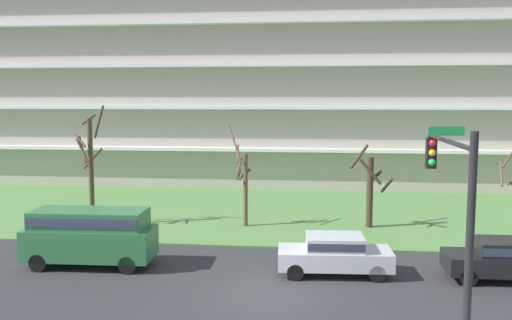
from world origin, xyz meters
TOP-DOWN VIEW (x-y plane):
  - ground at (0.00, 0.00)m, footprint 160.00×160.00m
  - grass_lawn_strip at (0.00, 14.00)m, footprint 80.00×16.00m
  - apartment_building at (0.00, 27.18)m, footprint 53.90×11.33m
  - tree_far_left at (-10.31, 9.21)m, footprint 1.68×1.69m
  - tree_left at (-2.19, 10.00)m, footprint 1.28×1.49m
  - tree_center at (4.51, 10.47)m, footprint 2.23×1.90m
  - van_green_near_left at (-7.54, 2.50)m, footprint 5.26×2.17m
  - sedan_silver_center_left at (2.40, 2.50)m, footprint 4.49×2.03m
  - sedan_black_center_right at (8.79, 2.50)m, footprint 4.43×1.86m
  - traffic_signal_mast at (4.97, -5.02)m, footprint 0.90×4.74m

SIDE VIEW (x-z plane):
  - ground at x=0.00m, z-range 0.00..0.00m
  - grass_lawn_strip at x=0.00m, z-range 0.00..0.08m
  - sedan_silver_center_left at x=2.40m, z-range 0.09..1.66m
  - sedan_black_center_right at x=8.79m, z-range 0.09..1.66m
  - van_green_near_left at x=-7.54m, z-range 0.22..2.58m
  - tree_center at x=4.51m, z-range -0.01..4.39m
  - tree_left at x=-2.19m, z-range -0.33..5.18m
  - tree_far_left at x=-10.31m, z-range 0.06..6.59m
  - traffic_signal_mast at x=4.97m, z-range 1.12..7.32m
  - apartment_building at x=0.00m, z-range 0.00..18.58m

